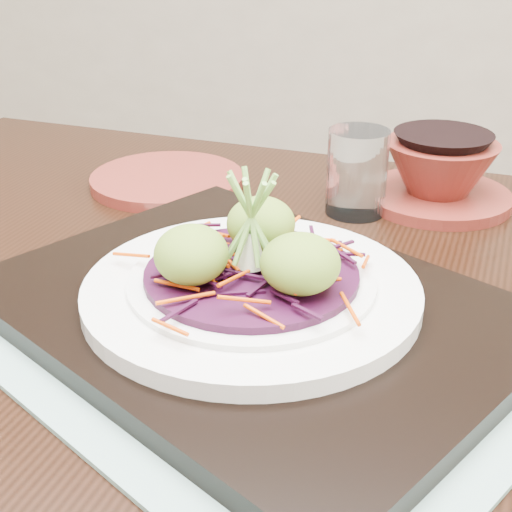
% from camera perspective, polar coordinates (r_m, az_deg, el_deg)
% --- Properties ---
extents(dining_table, '(1.43, 1.08, 0.81)m').
position_cam_1_polar(dining_table, '(0.68, 3.26, -12.50)').
color(dining_table, black).
rests_on(dining_table, ground).
extents(placemat, '(0.63, 0.59, 0.00)m').
position_cam_1_polar(placemat, '(0.61, -0.35, -5.21)').
color(placemat, '#88B0A8').
rests_on(placemat, dining_table).
extents(serving_tray, '(0.54, 0.51, 0.02)m').
position_cam_1_polar(serving_tray, '(0.60, -0.35, -4.25)').
color(serving_tray, black).
rests_on(serving_tray, placemat).
extents(white_plate, '(0.28, 0.28, 0.02)m').
position_cam_1_polar(white_plate, '(0.59, -0.36, -2.66)').
color(white_plate, white).
rests_on(white_plate, serving_tray).
extents(cabbage_bed, '(0.18, 0.18, 0.01)m').
position_cam_1_polar(cabbage_bed, '(0.58, -0.36, -1.44)').
color(cabbage_bed, '#330A25').
rests_on(cabbage_bed, white_plate).
extents(carrot_julienne, '(0.21, 0.21, 0.01)m').
position_cam_1_polar(carrot_julienne, '(0.58, -0.37, -0.69)').
color(carrot_julienne, '#D24103').
rests_on(carrot_julienne, cabbage_bed).
extents(guacamole_scoops, '(0.15, 0.14, 0.05)m').
position_cam_1_polar(guacamole_scoops, '(0.57, -0.38, 0.73)').
color(guacamole_scoops, olive).
rests_on(guacamole_scoops, cabbage_bed).
extents(scallion_garnish, '(0.06, 0.06, 0.10)m').
position_cam_1_polar(scallion_garnish, '(0.56, -0.38, 2.72)').
color(scallion_garnish, '#74AE45').
rests_on(scallion_garnish, cabbage_bed).
extents(terracotta_side_plate, '(0.22, 0.22, 0.01)m').
position_cam_1_polar(terracotta_side_plate, '(0.91, -7.11, 6.07)').
color(terracotta_side_plate, maroon).
rests_on(terracotta_side_plate, dining_table).
extents(water_glass, '(0.08, 0.08, 0.10)m').
position_cam_1_polar(water_glass, '(0.81, 8.08, 6.65)').
color(water_glass, white).
rests_on(water_glass, dining_table).
extents(terracotta_bowl_set, '(0.19, 0.19, 0.07)m').
position_cam_1_polar(terracotta_bowl_set, '(0.87, 14.42, 6.24)').
color(terracotta_bowl_set, maroon).
rests_on(terracotta_bowl_set, dining_table).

